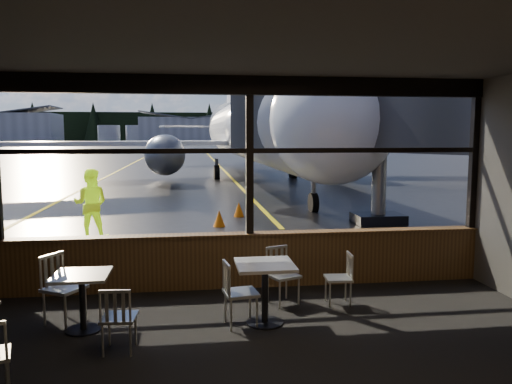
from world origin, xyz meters
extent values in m
plane|color=black|center=(0.00, 120.00, 0.00)|extent=(520.00, 520.00, 0.00)
cube|color=black|center=(0.00, -3.00, 0.01)|extent=(8.00, 6.00, 0.01)
cube|color=#38332D|center=(0.00, -3.00, 3.50)|extent=(8.00, 6.00, 0.04)
cube|color=#504940|center=(0.00, -6.00, 1.75)|extent=(8.00, 0.04, 3.50)
cube|color=#4A2F16|center=(0.00, 0.00, 0.45)|extent=(8.00, 0.28, 0.90)
cube|color=black|center=(0.00, 0.00, 3.35)|extent=(8.00, 0.18, 0.30)
cube|color=black|center=(0.00, 0.00, 2.20)|extent=(0.12, 0.12, 2.60)
cube|color=black|center=(3.95, 0.00, 2.20)|extent=(0.12, 0.12, 2.60)
cube|color=black|center=(0.00, 0.00, 2.30)|extent=(8.00, 0.10, 0.08)
imported|color=#BFF219|center=(-3.41, 4.51, 0.87)|extent=(0.88, 0.71, 1.73)
cone|color=#FF4008|center=(0.54, 7.26, 0.23)|extent=(0.33, 0.33, 0.46)
cone|color=#DC4606|center=(-6.46, 19.94, 0.26)|extent=(0.38, 0.38, 0.53)
cylinder|color=silver|center=(-30.00, 182.00, 3.00)|extent=(8.00, 8.00, 6.00)
cylinder|color=silver|center=(-20.00, 182.00, 3.00)|extent=(8.00, 8.00, 6.00)
cylinder|color=silver|center=(-10.00, 182.00, 3.00)|extent=(8.00, 8.00, 6.00)
cube|color=black|center=(0.00, 210.00, 6.00)|extent=(360.00, 3.00, 12.00)
cone|color=#E35507|center=(-0.17, 5.65, 0.23)|extent=(0.33, 0.33, 0.46)
camera|label=1|loc=(-0.99, -8.13, 2.56)|focal=35.00mm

